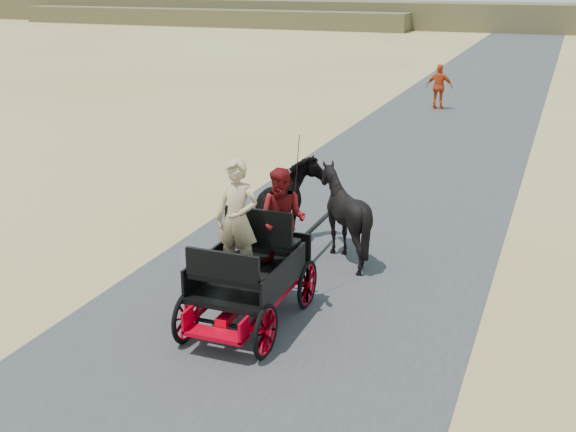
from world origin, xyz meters
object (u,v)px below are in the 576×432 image
(carriage, at_px, (250,300))
(horse_left, at_px, (288,208))
(pedestrian, at_px, (439,87))
(horse_right, at_px, (344,215))

(carriage, relative_size, horse_left, 1.20)
(carriage, relative_size, pedestrian, 1.39)
(horse_left, bearing_deg, pedestrian, -90.05)
(carriage, relative_size, horse_right, 1.41)
(horse_right, height_order, pedestrian, pedestrian)
(horse_right, relative_size, pedestrian, 0.98)
(horse_left, relative_size, horse_right, 1.18)
(horse_left, distance_m, pedestrian, 16.06)
(pedestrian, bearing_deg, horse_right, 92.69)
(carriage, bearing_deg, pedestrian, 91.61)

